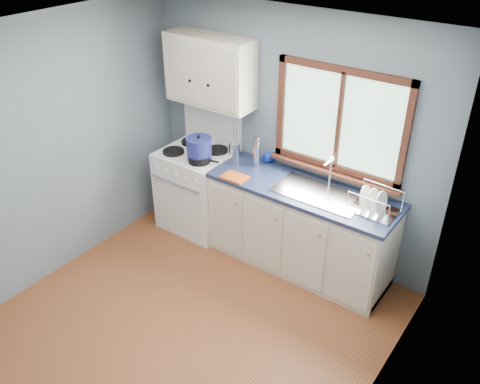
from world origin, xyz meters
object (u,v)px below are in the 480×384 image
Objects in this scene: stockpot at (199,148)px; base_cabinets at (299,232)px; sink at (319,199)px; dish_rack at (374,205)px; utensil_crock at (235,150)px; skillet at (200,158)px; thermos at (257,151)px; gas_range at (198,187)px.

base_cabinets is at bearing 8.05° from stockpot.
dish_rack is at bearing 1.67° from sink.
sink is at bearing -8.19° from utensil_crock.
utensil_crock is (-0.92, 0.16, 0.59)m from base_cabinets.
skillet is at bearing -46.58° from stockpot.
sink is 2.00× the size of dish_rack.
base_cabinets is 1.33m from stockpot.
stockpot reaches higher than skillet.
skillet is at bearing -118.94° from utensil_crock.
utensil_crock is (0.19, 0.34, 0.01)m from skillet.
base_cabinets is 0.91m from thermos.
base_cabinets is 6.59× the size of stockpot.
thermos is at bearing 26.89° from stockpot.
sink reaches higher than base_cabinets.
skillet is 0.96× the size of utensil_crock.
thermos is (-0.78, 0.11, 0.23)m from sink.
thermos is at bearing 169.86° from base_cabinets.
stockpot is (-1.13, -0.16, 0.67)m from base_cabinets.
gas_range is at bearing -175.80° from dish_rack.
base_cabinets is 1.10m from utensil_crock.
thermos is (0.70, 0.13, 0.59)m from gas_range.
skillet is 0.10m from stockpot.
utensil_crock is at bearing 171.01° from thermos.
base_cabinets is at bearing -10.14° from thermos.
utensil_crock is 0.33m from thermos.
stockpot is at bearing -173.06° from sink.
gas_range reaches higher than skillet.
gas_range reaches higher than utensil_crock.
utensil_crock is at bearing 171.81° from sink.
thermos is 0.79× the size of dish_rack.
utensil_crock is at bearing 170.25° from base_cabinets.
skillet reaches higher than base_cabinets.
stockpot is 0.67× the size of dish_rack.
utensil_crock reaches higher than skillet.
skillet is 1.29× the size of stockpot.
skillet is at bearing -149.65° from thermos.
gas_range is 3.24× the size of dish_rack.
stockpot is 0.39m from utensil_crock.
gas_range is at bearing -155.49° from utensil_crock.
base_cabinets is 4.89× the size of utensil_crock.
stockpot is at bearing 124.38° from skillet.
utensil_crock is (0.39, 0.18, 0.50)m from gas_range.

